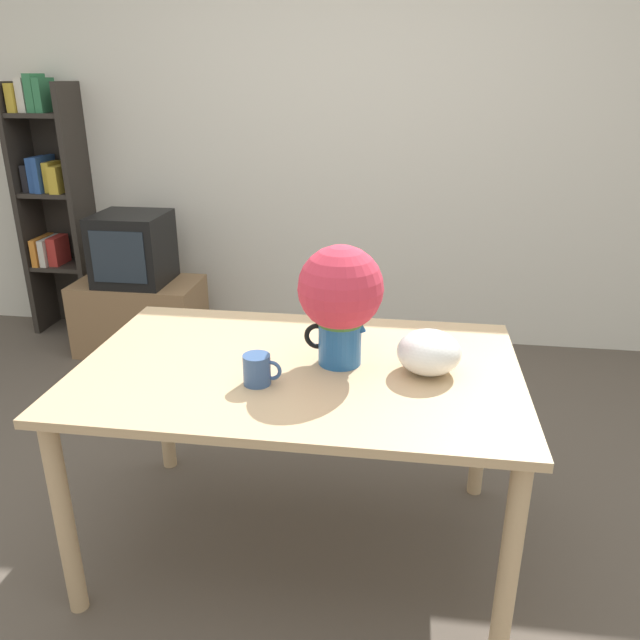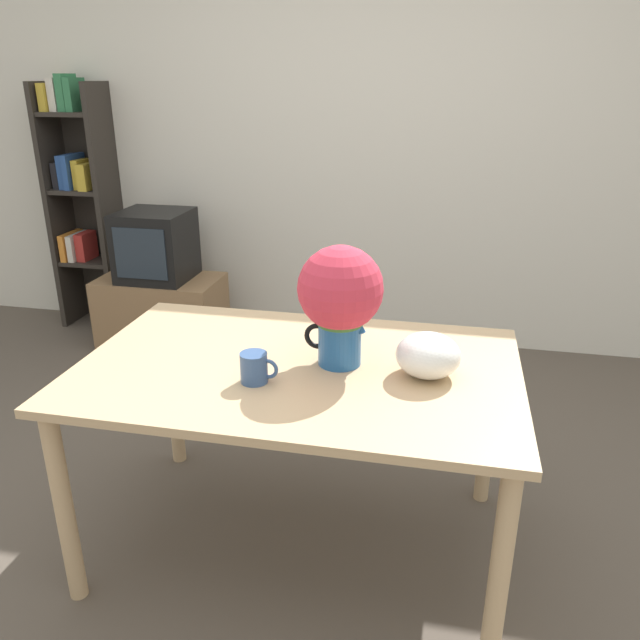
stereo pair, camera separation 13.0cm
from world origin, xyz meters
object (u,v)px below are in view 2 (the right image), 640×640
object	(u,v)px
tv_set	(156,245)
flower_vase	(340,298)
coffee_mug	(255,368)
white_bowl	(428,355)

from	to	relation	value
tv_set	flower_vase	bearing A→B (deg)	-47.50
coffee_mug	white_bowl	distance (m)	0.56
coffee_mug	tv_set	xyz separation A→B (m)	(-1.22, 1.78, -0.12)
flower_vase	coffee_mug	xyz separation A→B (m)	(-0.24, -0.19, -0.19)
coffee_mug	tv_set	world-z (taller)	tv_set
flower_vase	white_bowl	world-z (taller)	flower_vase
coffee_mug	tv_set	size ratio (longest dim) A/B	0.29
flower_vase	tv_set	bearing A→B (deg)	132.50
flower_vase	white_bowl	xyz separation A→B (m)	(0.30, -0.03, -0.16)
coffee_mug	tv_set	bearing A→B (deg)	124.39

